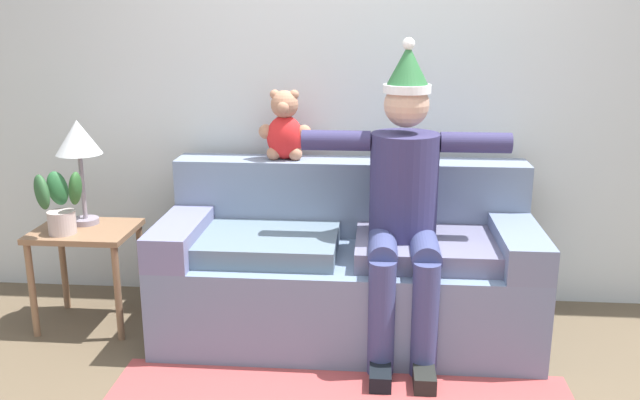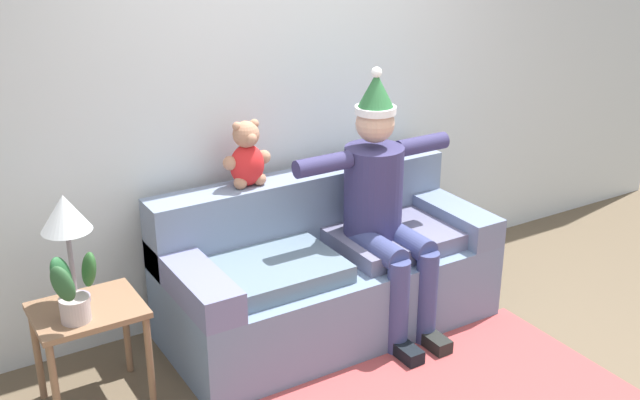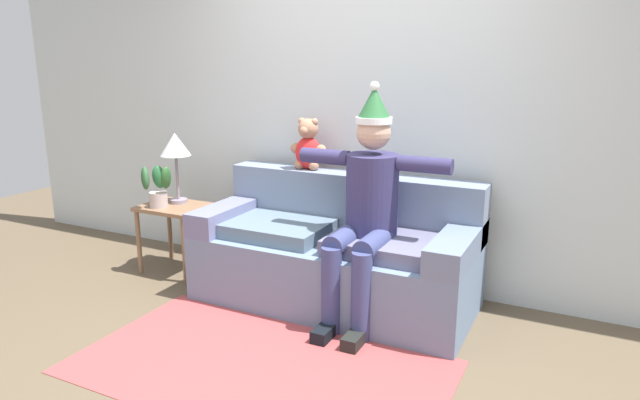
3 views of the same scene
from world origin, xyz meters
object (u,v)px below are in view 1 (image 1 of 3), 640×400
(potted_plant, at_px, (60,203))
(person_seated, at_px, (404,197))
(side_table, at_px, (86,245))
(couch, at_px, (347,267))
(table_lamp, at_px, (78,143))
(teddy_bear, at_px, (285,128))

(potted_plant, bearing_deg, person_seated, -0.52)
(side_table, bearing_deg, couch, 2.23)
(table_lamp, xyz_separation_m, potted_plant, (-0.05, -0.18, -0.28))
(potted_plant, bearing_deg, table_lamp, 75.34)
(side_table, distance_m, table_lamp, 0.55)
(person_seated, height_order, teddy_bear, person_seated)
(side_table, distance_m, potted_plant, 0.28)
(potted_plant, bearing_deg, teddy_bear, 19.94)
(couch, xyz_separation_m, teddy_bear, (-0.36, 0.25, 0.70))
(teddy_bear, bearing_deg, table_lamp, -168.11)
(side_table, relative_size, table_lamp, 0.96)
(table_lamp, relative_size, potted_plant, 1.65)
(side_table, relative_size, potted_plant, 1.60)
(couch, bearing_deg, person_seated, -30.43)
(teddy_bear, height_order, potted_plant, teddy_bear)
(person_seated, distance_m, table_lamp, 1.73)
(side_table, height_order, table_lamp, table_lamp)
(potted_plant, bearing_deg, couch, 5.79)
(side_table, bearing_deg, teddy_bear, 16.56)
(table_lamp, height_order, potted_plant, table_lamp)
(person_seated, bearing_deg, side_table, 176.23)
(couch, bearing_deg, teddy_bear, 144.63)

